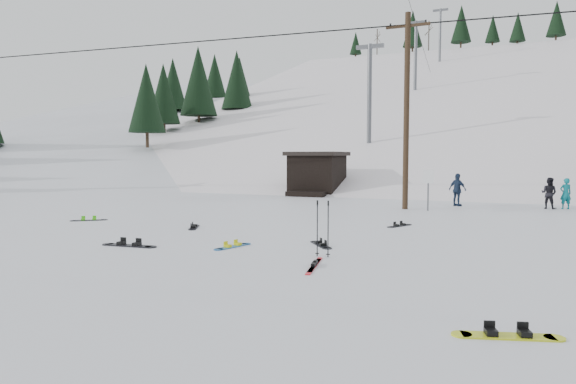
% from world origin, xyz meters
% --- Properties ---
extents(ground, '(200.00, 200.00, 0.00)m').
position_xyz_m(ground, '(0.00, 0.00, 0.00)').
color(ground, silver).
rests_on(ground, ground).
extents(ski_slope, '(60.00, 85.24, 65.97)m').
position_xyz_m(ski_slope, '(0.00, 55.00, -12.00)').
color(ski_slope, white).
rests_on(ski_slope, ground).
extents(ridge_left, '(47.54, 95.03, 58.38)m').
position_xyz_m(ridge_left, '(-36.00, 48.00, -11.00)').
color(ridge_left, silver).
rests_on(ridge_left, ground).
extents(treeline_left, '(20.00, 64.00, 10.00)m').
position_xyz_m(treeline_left, '(-34.00, 40.00, 0.00)').
color(treeline_left, black).
rests_on(treeline_left, ground).
extents(treeline_crest, '(50.00, 6.00, 10.00)m').
position_xyz_m(treeline_crest, '(0.00, 86.00, 0.00)').
color(treeline_crest, black).
rests_on(treeline_crest, ski_slope).
extents(utility_pole, '(2.00, 0.26, 9.00)m').
position_xyz_m(utility_pole, '(2.00, 14.00, 4.68)').
color(utility_pole, '#3A2819').
rests_on(utility_pole, ground).
extents(trail_sign, '(0.50, 0.09, 1.85)m').
position_xyz_m(trail_sign, '(3.10, 13.58, 1.27)').
color(trail_sign, '#595B60').
rests_on(trail_sign, ground).
extents(lift_hut, '(3.40, 4.10, 2.75)m').
position_xyz_m(lift_hut, '(-5.00, 20.94, 1.36)').
color(lift_hut, black).
rests_on(lift_hut, ground).
extents(lift_tower_near, '(2.20, 0.36, 8.00)m').
position_xyz_m(lift_tower_near, '(-4.00, 30.00, 7.86)').
color(lift_tower_near, '#595B60').
rests_on(lift_tower_near, ski_slope).
extents(lift_tower_mid, '(2.20, 0.36, 8.00)m').
position_xyz_m(lift_tower_mid, '(-4.00, 50.00, 14.36)').
color(lift_tower_mid, '#595B60').
rests_on(lift_tower_mid, ski_slope).
extents(lift_tower_far, '(2.20, 0.36, 8.00)m').
position_xyz_m(lift_tower_far, '(-4.00, 70.00, 20.86)').
color(lift_tower_far, '#595B60').
rests_on(lift_tower_far, ski_slope).
extents(hero_snowboard, '(0.51, 1.32, 0.09)m').
position_xyz_m(hero_snowboard, '(-0.32, 1.99, 0.02)').
color(hero_snowboard, '#1A60AB').
rests_on(hero_snowboard, ground).
extents(hero_skis, '(0.48, 1.81, 0.10)m').
position_xyz_m(hero_skis, '(2.57, 0.62, 0.03)').
color(hero_skis, red).
rests_on(hero_skis, ground).
extents(ski_poles, '(0.38, 0.10, 1.39)m').
position_xyz_m(ski_poles, '(2.37, 1.72, 0.71)').
color(ski_poles, black).
rests_on(ski_poles, ground).
extents(board_scatter_a, '(1.68, 0.46, 0.12)m').
position_xyz_m(board_scatter_a, '(-2.99, 0.96, 0.03)').
color(board_scatter_a, black).
rests_on(board_scatter_a, ground).
extents(board_scatter_b, '(0.74, 1.22, 0.09)m').
position_xyz_m(board_scatter_b, '(-3.43, 4.72, 0.02)').
color(board_scatter_b, black).
rests_on(board_scatter_b, ground).
extents(board_scatter_c, '(1.10, 0.97, 0.10)m').
position_xyz_m(board_scatter_c, '(-8.24, 4.76, 0.02)').
color(board_scatter_c, black).
rests_on(board_scatter_c, ground).
extents(board_scatter_d, '(0.94, 1.11, 0.09)m').
position_xyz_m(board_scatter_d, '(1.78, 3.19, 0.02)').
color(board_scatter_d, black).
rests_on(board_scatter_d, ground).
extents(board_scatter_e, '(1.44, 0.64, 0.10)m').
position_xyz_m(board_scatter_e, '(6.60, -2.55, 0.03)').
color(board_scatter_e, '#DBEB1A').
rests_on(board_scatter_e, ground).
extents(board_scatter_f, '(0.68, 1.19, 0.09)m').
position_xyz_m(board_scatter_f, '(2.98, 7.99, 0.02)').
color(board_scatter_f, black).
rests_on(board_scatter_f, ground).
extents(skier_teal, '(0.62, 0.52, 1.45)m').
position_xyz_m(skier_teal, '(8.85, 16.97, 0.72)').
color(skier_teal, '#0B6D76').
rests_on(skier_teal, ground).
extents(skier_dark, '(0.88, 0.80, 1.47)m').
position_xyz_m(skier_dark, '(8.15, 16.79, 0.74)').
color(skier_dark, black).
rests_on(skier_dark, ground).
extents(skier_navy, '(1.02, 0.80, 1.62)m').
position_xyz_m(skier_navy, '(4.09, 16.44, 0.81)').
color(skier_navy, '#1C2C47').
rests_on(skier_navy, ground).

